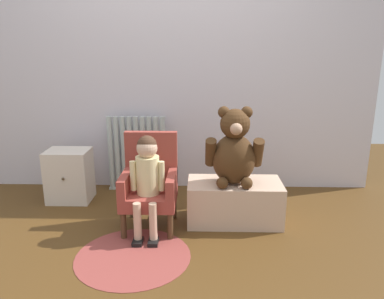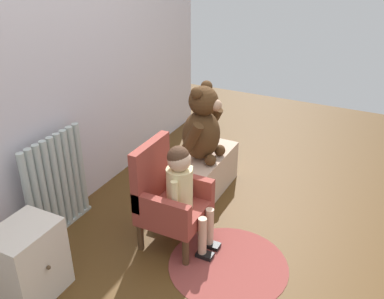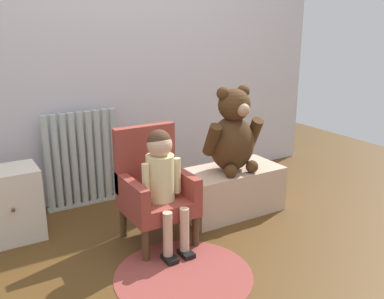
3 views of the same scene
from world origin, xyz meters
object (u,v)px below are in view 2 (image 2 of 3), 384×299
(low_bench, at_px, (200,174))
(floor_rug, at_px, (228,265))
(large_teddy_bear, at_px, (202,127))
(small_dresser, at_px, (28,262))
(child_figure, at_px, (183,184))
(child_armchair, at_px, (168,197))
(radiator, at_px, (57,185))

(low_bench, relative_size, floor_rug, 0.95)
(low_bench, relative_size, large_teddy_bear, 1.22)
(small_dresser, distance_m, child_figure, 1.00)
(small_dresser, height_order, child_figure, child_figure)
(floor_rug, bearing_deg, low_bench, 37.64)
(child_armchair, relative_size, floor_rug, 0.94)
(small_dresser, distance_m, child_armchair, 0.92)
(low_bench, bearing_deg, large_teddy_bear, -119.58)
(small_dresser, relative_size, child_armchair, 0.65)
(child_armchair, distance_m, child_figure, 0.18)
(child_figure, bearing_deg, floor_rug, -99.43)
(child_armchair, height_order, floor_rug, child_armchair)
(floor_rug, bearing_deg, small_dresser, 128.04)
(child_armchair, distance_m, floor_rug, 0.58)
(large_teddy_bear, height_order, floor_rug, large_teddy_bear)
(small_dresser, bearing_deg, child_figure, -36.27)
(radiator, xyz_separation_m, child_armchair, (0.22, -0.74, -0.01))
(radiator, relative_size, floor_rug, 0.94)
(radiator, xyz_separation_m, small_dresser, (-0.56, -0.28, -0.12))
(radiator, distance_m, small_dresser, 0.64)
(floor_rug, bearing_deg, child_figure, 80.57)
(small_dresser, height_order, low_bench, small_dresser)
(small_dresser, distance_m, floor_rug, 1.20)
(low_bench, distance_m, large_teddy_bear, 0.43)
(low_bench, bearing_deg, child_figure, -163.40)
(low_bench, height_order, floor_rug, low_bench)
(small_dresser, height_order, child_armchair, child_armchair)
(radiator, relative_size, child_armchair, 1.00)
(small_dresser, bearing_deg, radiator, 26.39)
(radiator, height_order, floor_rug, radiator)
(child_armchair, height_order, low_bench, child_armchair)
(radiator, bearing_deg, child_figure, -75.27)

